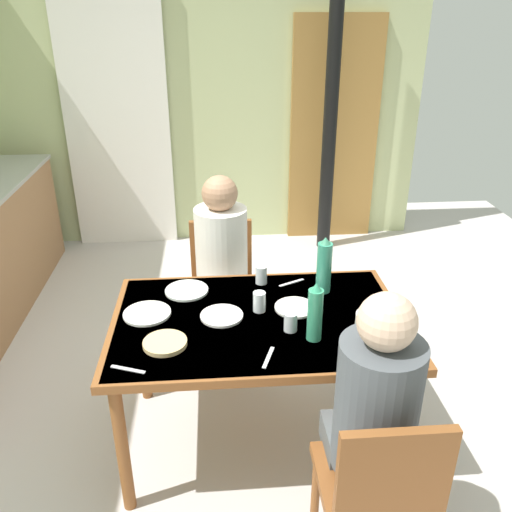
{
  "coord_description": "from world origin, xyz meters",
  "views": [
    {
      "loc": [
        0.13,
        -2.36,
        2.06
      ],
      "look_at": [
        0.31,
        -0.1,
        0.98
      ],
      "focal_mm": 37.33,
      "sensor_mm": 36.0,
      "label": 1
    }
  ],
  "objects_px": {
    "water_bottle_green_near": "(324,266)",
    "chair_far_diner": "(222,283)",
    "dining_table": "(259,331)",
    "person_near_diner": "(376,401)",
    "chair_near_diner": "(379,489)",
    "person_far_diner": "(221,250)",
    "serving_bowl_center": "(374,320)",
    "water_bottle_green_far": "(315,313)"
  },
  "relations": [
    {
      "from": "water_bottle_green_near",
      "to": "chair_far_diner",
      "type": "bearing_deg",
      "value": 131.86
    },
    {
      "from": "chair_far_diner",
      "to": "serving_bowl_center",
      "type": "relative_size",
      "value": 5.12
    },
    {
      "from": "water_bottle_green_near",
      "to": "water_bottle_green_far",
      "type": "bearing_deg",
      "value": -106.19
    },
    {
      "from": "water_bottle_green_near",
      "to": "serving_bowl_center",
      "type": "xyz_separation_m",
      "value": [
        0.17,
        -0.34,
        -0.11
      ]
    },
    {
      "from": "dining_table",
      "to": "person_near_diner",
      "type": "xyz_separation_m",
      "value": [
        0.36,
        -0.66,
        0.12
      ]
    },
    {
      "from": "chair_near_diner",
      "to": "chair_far_diner",
      "type": "bearing_deg",
      "value": 108.05
    },
    {
      "from": "dining_table",
      "to": "water_bottle_green_near",
      "type": "bearing_deg",
      "value": 33.82
    },
    {
      "from": "dining_table",
      "to": "chair_far_diner",
      "type": "height_order",
      "value": "chair_far_diner"
    },
    {
      "from": "chair_far_diner",
      "to": "person_far_diner",
      "type": "relative_size",
      "value": 1.13
    },
    {
      "from": "water_bottle_green_far",
      "to": "chair_near_diner",
      "type": "bearing_deg",
      "value": -77.46
    },
    {
      "from": "dining_table",
      "to": "chair_near_diner",
      "type": "bearing_deg",
      "value": -65.57
    },
    {
      "from": "chair_near_diner",
      "to": "water_bottle_green_near",
      "type": "distance_m",
      "value": 1.1
    },
    {
      "from": "chair_near_diner",
      "to": "serving_bowl_center",
      "type": "xyz_separation_m",
      "value": [
        0.16,
        0.69,
        0.26
      ]
    },
    {
      "from": "serving_bowl_center",
      "to": "water_bottle_green_near",
      "type": "bearing_deg",
      "value": 116.83
    },
    {
      "from": "dining_table",
      "to": "water_bottle_green_far",
      "type": "distance_m",
      "value": 0.36
    },
    {
      "from": "chair_near_diner",
      "to": "water_bottle_green_near",
      "type": "height_order",
      "value": "water_bottle_green_near"
    },
    {
      "from": "dining_table",
      "to": "person_far_diner",
      "type": "distance_m",
      "value": 0.69
    },
    {
      "from": "person_near_diner",
      "to": "chair_near_diner",
      "type": "bearing_deg",
      "value": -90.0
    },
    {
      "from": "chair_far_diner",
      "to": "water_bottle_green_near",
      "type": "bearing_deg",
      "value": 131.86
    },
    {
      "from": "chair_far_diner",
      "to": "water_bottle_green_near",
      "type": "relative_size",
      "value": 2.91
    },
    {
      "from": "water_bottle_green_near",
      "to": "person_far_diner",
      "type": "bearing_deg",
      "value": 139.75
    },
    {
      "from": "person_near_diner",
      "to": "water_bottle_green_near",
      "type": "xyz_separation_m",
      "value": [
        -0.01,
        0.89,
        0.09
      ]
    },
    {
      "from": "chair_near_diner",
      "to": "serving_bowl_center",
      "type": "height_order",
      "value": "chair_near_diner"
    },
    {
      "from": "person_far_diner",
      "to": "water_bottle_green_far",
      "type": "bearing_deg",
      "value": 114.36
    },
    {
      "from": "person_near_diner",
      "to": "person_far_diner",
      "type": "xyz_separation_m",
      "value": [
        -0.52,
        1.32,
        0.0
      ]
    },
    {
      "from": "person_far_diner",
      "to": "water_bottle_green_near",
      "type": "height_order",
      "value": "person_far_diner"
    },
    {
      "from": "dining_table",
      "to": "water_bottle_green_near",
      "type": "xyz_separation_m",
      "value": [
        0.35,
        0.23,
        0.21
      ]
    },
    {
      "from": "chair_far_diner",
      "to": "water_bottle_green_near",
      "type": "xyz_separation_m",
      "value": [
        0.51,
        -0.56,
        0.38
      ]
    },
    {
      "from": "chair_far_diner",
      "to": "person_near_diner",
      "type": "height_order",
      "value": "person_near_diner"
    },
    {
      "from": "chair_far_diner",
      "to": "water_bottle_green_far",
      "type": "bearing_deg",
      "value": 111.31
    },
    {
      "from": "chair_far_diner",
      "to": "water_bottle_green_near",
      "type": "height_order",
      "value": "water_bottle_green_near"
    },
    {
      "from": "chair_near_diner",
      "to": "water_bottle_green_far",
      "type": "relative_size",
      "value": 3.16
    },
    {
      "from": "water_bottle_green_far",
      "to": "person_near_diner",
      "type": "bearing_deg",
      "value": -74.03
    },
    {
      "from": "water_bottle_green_near",
      "to": "water_bottle_green_far",
      "type": "height_order",
      "value": "water_bottle_green_near"
    },
    {
      "from": "dining_table",
      "to": "chair_near_diner",
      "type": "xyz_separation_m",
      "value": [
        0.36,
        -0.8,
        -0.16
      ]
    },
    {
      "from": "water_bottle_green_far",
      "to": "serving_bowl_center",
      "type": "xyz_separation_m",
      "value": [
        0.29,
        0.08,
        -0.1
      ]
    },
    {
      "from": "water_bottle_green_near",
      "to": "chair_near_diner",
      "type": "bearing_deg",
      "value": -89.21
    },
    {
      "from": "chair_near_diner",
      "to": "person_near_diner",
      "type": "distance_m",
      "value": 0.31
    },
    {
      "from": "dining_table",
      "to": "water_bottle_green_far",
      "type": "height_order",
      "value": "water_bottle_green_far"
    },
    {
      "from": "person_far_diner",
      "to": "serving_bowl_center",
      "type": "relative_size",
      "value": 4.53
    },
    {
      "from": "water_bottle_green_far",
      "to": "person_far_diner",
      "type": "bearing_deg",
      "value": 114.36
    },
    {
      "from": "person_far_diner",
      "to": "water_bottle_green_near",
      "type": "relative_size",
      "value": 2.57
    }
  ]
}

